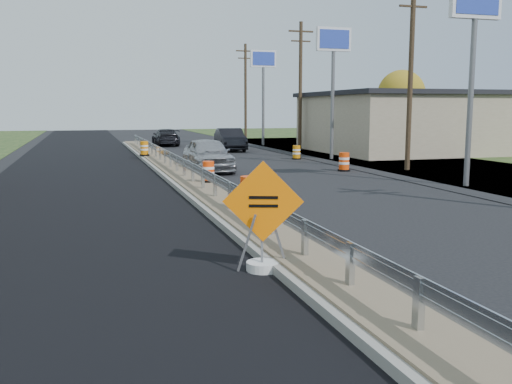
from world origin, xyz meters
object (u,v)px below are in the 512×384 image
object	(u,v)px
barrel_median_far	(144,149)
car_dark_far	(166,137)
car_silver	(208,155)
barrel_shoulder_near	(344,162)
car_dark_mid	(230,139)
barrel_median_near	(250,194)
barrel_median_mid	(208,172)
caution_sign	(263,244)
barrel_shoulder_far	(231,139)
barrel_shoulder_mid	(297,153)

from	to	relation	value
barrel_median_far	car_dark_far	bearing A→B (deg)	76.49
car_silver	car_dark_far	xyz separation A→B (m)	(0.73, 20.51, -0.12)
car_silver	car_dark_far	size ratio (longest dim) A/B	1.00
barrel_shoulder_near	car_dark_mid	world-z (taller)	car_dark_mid
barrel_median_near	barrel_median_mid	size ratio (longest dim) A/B	1.18
caution_sign	barrel_shoulder_far	world-z (taller)	caution_sign
barrel_shoulder_near	car_silver	distance (m)	6.79
barrel_median_mid	barrel_shoulder_far	bearing A→B (deg)	73.91
barrel_median_near	car_dark_mid	world-z (taller)	car_dark_mid
barrel_median_near	barrel_median_far	xyz separation A→B (m)	(-0.90, 20.11, -0.04)
caution_sign	car_dark_mid	size ratio (longest dim) A/B	0.43
barrel_median_mid	car_dark_far	world-z (taller)	car_dark_far
barrel_median_near	barrel_shoulder_far	xyz separation A→B (m)	(7.98, 33.48, -0.28)
car_silver	car_dark_mid	size ratio (longest dim) A/B	0.98
caution_sign	car_silver	bearing A→B (deg)	99.44
barrel_median_near	barrel_shoulder_mid	world-z (taller)	barrel_median_near
caution_sign	barrel_shoulder_near	size ratio (longest dim) A/B	2.29
car_dark_far	barrel_median_near	bearing A→B (deg)	87.25
barrel_shoulder_near	barrel_shoulder_far	xyz separation A→B (m)	(0.03, 22.97, -0.03)
barrel_shoulder_far	car_silver	size ratio (longest dim) A/B	0.18
barrel_median_mid	car_dark_far	bearing A→B (deg)	85.71
barrel_median_mid	barrel_shoulder_far	distance (m)	28.08
barrel_shoulder_far	car_dark_mid	world-z (taller)	car_dark_mid
barrel_shoulder_mid	car_silver	bearing A→B (deg)	-142.70
barrel_shoulder_near	car_silver	size ratio (longest dim) A/B	0.19
barrel_median_far	car_dark_far	distance (m)	13.19
car_dark_mid	car_dark_far	world-z (taller)	car_dark_mid
barrel_shoulder_near	barrel_shoulder_far	world-z (taller)	barrel_shoulder_near
barrel_median_near	car_dark_far	world-z (taller)	car_dark_far
barrel_shoulder_mid	car_dark_far	bearing A→B (deg)	110.83
barrel_shoulder_mid	car_dark_far	distance (m)	16.55
barrel_median_far	car_dark_mid	bearing A→B (deg)	39.88
barrel_shoulder_near	car_dark_far	xyz separation A→B (m)	(-5.76, 22.42, 0.26)
barrel_median_far	barrel_shoulder_near	bearing A→B (deg)	-47.33
caution_sign	car_dark_far	xyz separation A→B (m)	(3.43, 38.14, 0.17)
barrel_median_near	car_silver	bearing A→B (deg)	83.33
barrel_shoulder_near	car_dark_mid	bearing A→B (deg)	97.24
car_dark_mid	barrel_median_mid	bearing A→B (deg)	-102.57
car_silver	caution_sign	bearing A→B (deg)	-99.13
barrel_shoulder_mid	barrel_shoulder_far	xyz separation A→B (m)	(-0.09, 16.01, 0.01)
barrel_shoulder_far	car_silver	bearing A→B (deg)	-107.24
car_silver	barrel_shoulder_far	bearing A→B (deg)	72.33
barrel_median_mid	car_silver	world-z (taller)	car_silver
barrel_shoulder_near	barrel_median_mid	bearing A→B (deg)	-152.63
caution_sign	barrel_shoulder_far	distance (m)	39.77
caution_sign	car_dark_mid	bearing A→B (deg)	95.02
barrel_shoulder_mid	car_silver	distance (m)	8.33
barrel_shoulder_near	barrel_median_near	bearing A→B (deg)	-127.09
barrel_median_near	car_dark_mid	xyz separation A→B (m)	(6.00, 25.87, 0.13)
barrel_median_mid	barrel_shoulder_mid	world-z (taller)	barrel_median_mid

